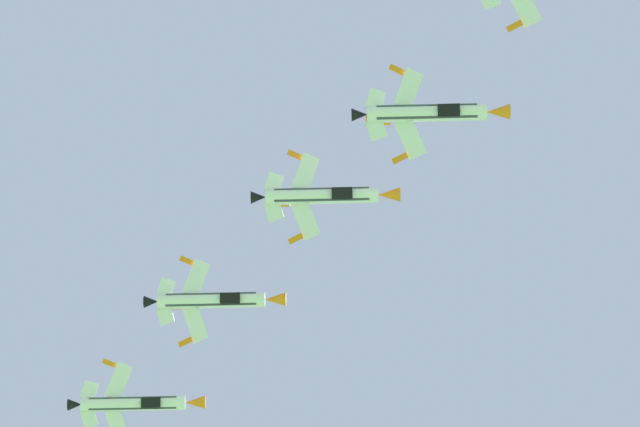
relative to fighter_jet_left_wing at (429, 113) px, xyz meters
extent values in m
cube|color=white|center=(12.92, -5.18, 2.18)|extent=(2.01, 3.16, 3.13)
cube|color=orange|center=(11.27, -4.34, 0.68)|extent=(1.62, 0.62, 0.57)
cylinder|color=white|center=(-0.25, -0.13, 0.00)|extent=(11.54, 6.77, 1.70)
cube|color=#383D47|center=(-0.11, -0.41, -0.34)|extent=(9.65, 5.60, 1.28)
cone|color=orange|center=(6.18, 3.00, 0.00)|extent=(2.84, 2.45, 1.56)
cone|color=black|center=(-6.33, -3.07, 0.00)|extent=(2.03, 1.92, 1.36)
ellipsoid|color=#192333|center=(1.93, 1.42, 0.46)|extent=(3.56, 2.80, 1.55)
cube|color=black|center=(1.93, 0.32, -0.59)|extent=(2.58, 2.20, 1.37)
cube|color=white|center=(-2.60, 0.79, -1.85)|extent=(2.02, 3.27, 3.02)
cube|color=orange|center=(-4.28, 1.68, -3.29)|extent=(1.62, 0.63, 0.56)
cube|color=white|center=(-0.94, -2.64, 1.72)|extent=(3.71, 3.42, 3.02)
cube|color=orange|center=(-1.28, -4.51, 3.16)|extent=(1.40, 1.63, 0.56)
cube|color=white|center=(-5.33, -1.35, -1.05)|extent=(1.81, 1.83, 1.62)
cube|color=white|center=(-4.36, -3.35, 1.04)|extent=(2.41, 2.41, 1.62)
cube|color=orange|center=(-5.11, -1.11, 1.32)|extent=(3.18, 2.87, 2.03)
cylinder|color=white|center=(-14.66, 4.88, 3.29)|extent=(11.54, 6.77, 1.70)
cube|color=#383D47|center=(-14.51, 4.58, 2.97)|extent=(9.63, 5.57, 1.31)
cone|color=orange|center=(-8.23, 8.00, 3.29)|extent=(2.84, 2.45, 1.56)
cone|color=black|center=(-20.73, 1.93, 3.29)|extent=(2.03, 1.92, 1.36)
ellipsoid|color=#192333|center=(-12.48, 6.44, 3.74)|extent=(3.56, 2.80, 1.56)
cube|color=black|center=(-12.46, 5.30, 2.73)|extent=(2.58, 2.19, 1.37)
cube|color=white|center=(-16.97, 5.71, 1.36)|extent=(2.01, 3.14, 3.15)
cube|color=orange|center=(-18.62, 6.55, -0.14)|extent=(1.62, 0.62, 0.57)
cube|color=white|center=(-15.38, 2.44, 5.10)|extent=(3.60, 3.35, 3.15)
cube|color=orange|center=(-15.75, 0.63, 6.61)|extent=(1.40, 1.62, 0.57)
cube|color=white|center=(-19.71, 3.61, 2.20)|extent=(1.81, 1.76, 1.69)
cube|color=white|center=(-18.78, 1.70, 4.38)|extent=(2.36, 2.37, 1.69)
cube|color=orange|center=(-19.54, 3.95, 4.56)|extent=(3.21, 2.94, 1.96)
cylinder|color=white|center=(-31.86, 11.36, 4.24)|extent=(11.54, 6.77, 1.70)
cube|color=#383D47|center=(-31.71, 11.05, 3.92)|extent=(9.63, 5.55, 1.33)
cone|color=orange|center=(-25.43, 14.48, 4.24)|extent=(2.84, 2.45, 1.56)
cone|color=black|center=(-37.93, 8.41, 4.24)|extent=(2.03, 1.92, 1.36)
ellipsoid|color=#192333|center=(-29.69, 12.93, 4.67)|extent=(3.56, 2.80, 1.55)
cube|color=black|center=(-29.66, 11.77, 3.69)|extent=(2.57, 2.19, 1.38)
cube|color=white|center=(-34.15, 12.16, 2.27)|extent=(2.01, 3.08, 3.21)
cube|color=orange|center=(-35.78, 12.96, 0.73)|extent=(1.62, 0.62, 0.57)
cube|color=white|center=(-32.60, 8.95, 6.09)|extent=(3.55, 3.31, 3.21)
cube|color=orange|center=(-32.98, 7.18, 7.62)|extent=(1.39, 1.62, 0.57)
cube|color=white|center=(-36.90, 10.07, 3.12)|extent=(1.81, 1.73, 1.72)
cube|color=white|center=(-35.99, 8.20, 5.35)|extent=(2.34, 2.35, 1.72)
cube|color=orange|center=(-36.76, 10.46, 5.47)|extent=(3.23, 2.97, 1.92)
cylinder|color=white|center=(-46.23, 18.73, 2.92)|extent=(11.54, 6.77, 1.70)
cube|color=#383D47|center=(-46.10, 18.46, 2.56)|extent=(9.66, 5.63, 1.24)
cone|color=orange|center=(-39.80, 21.85, 2.92)|extent=(2.84, 2.45, 1.56)
cone|color=black|center=(-52.31, 15.78, 2.92)|extent=(2.03, 1.92, 1.36)
ellipsoid|color=#192333|center=(-44.04, 20.25, 3.41)|extent=(3.56, 2.79, 1.55)
cube|color=black|center=(-44.06, 19.20, 2.30)|extent=(2.58, 2.20, 1.35)
cube|color=white|center=(-48.62, 19.72, 1.17)|extent=(2.02, 3.40, 2.86)
cube|color=white|center=(-46.88, 16.14, 4.54)|extent=(3.81, 3.50, 2.86)
cube|color=orange|center=(-47.19, 14.21, 5.90)|extent=(1.41, 1.63, 0.54)
cube|color=white|center=(-51.33, 17.55, 1.94)|extent=(1.82, 1.89, 1.54)
cube|color=white|center=(-50.31, 15.46, 3.91)|extent=(2.46, 2.46, 1.54)
cube|color=orange|center=(-51.06, 17.69, 4.30)|extent=(3.14, 2.78, 2.11)
camera|label=1|loc=(15.12, -53.52, -124.65)|focal=75.90mm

